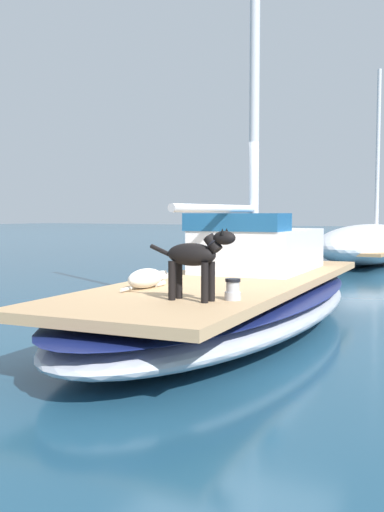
{
  "coord_description": "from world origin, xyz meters",
  "views": [
    {
      "loc": [
        3.43,
        -6.9,
        1.5
      ],
      "look_at": [
        0.0,
        -1.0,
        1.01
      ],
      "focal_mm": 41.91,
      "sensor_mm": 36.0,
      "label": 1
    }
  ],
  "objects_px": {
    "sailboat_main": "(231,303)",
    "dog_white": "(147,278)",
    "dog_black": "(196,257)",
    "deck_winch": "(233,290)",
    "moored_boat_far_astern": "(370,243)"
  },
  "relations": [
    {
      "from": "moored_boat_far_astern",
      "to": "sailboat_main",
      "type": "bearing_deg",
      "value": -85.48
    },
    {
      "from": "dog_black",
      "to": "dog_white",
      "type": "height_order",
      "value": "dog_black"
    },
    {
      "from": "dog_black",
      "to": "deck_winch",
      "type": "xyz_separation_m",
      "value": [
        0.28,
        0.23,
        -0.32
      ]
    },
    {
      "from": "sailboat_main",
      "to": "moored_boat_far_astern",
      "type": "xyz_separation_m",
      "value": [
        -0.87,
        11.06,
        0.27
      ]
    },
    {
      "from": "sailboat_main",
      "to": "dog_white",
      "type": "relative_size",
      "value": 7.81
    },
    {
      "from": "dog_black",
      "to": "deck_winch",
      "type": "distance_m",
      "value": 0.49
    },
    {
      "from": "sailboat_main",
      "to": "dog_white",
      "type": "height_order",
      "value": "dog_white"
    },
    {
      "from": "sailboat_main",
      "to": "dog_black",
      "type": "height_order",
      "value": "dog_black"
    },
    {
      "from": "sailboat_main",
      "to": "dog_white",
      "type": "distance_m",
      "value": 1.48
    },
    {
      "from": "sailboat_main",
      "to": "moored_boat_far_astern",
      "type": "distance_m",
      "value": 11.09
    },
    {
      "from": "sailboat_main",
      "to": "deck_winch",
      "type": "distance_m",
      "value": 2.0
    },
    {
      "from": "sailboat_main",
      "to": "moored_boat_far_astern",
      "type": "height_order",
      "value": "moored_boat_far_astern"
    },
    {
      "from": "dog_white",
      "to": "deck_winch",
      "type": "xyz_separation_m",
      "value": [
        1.26,
        -0.38,
        -0.01
      ]
    },
    {
      "from": "sailboat_main",
      "to": "dog_black",
      "type": "xyz_separation_m",
      "value": [
        0.61,
        -1.98,
        0.75
      ]
    },
    {
      "from": "dog_white",
      "to": "moored_boat_far_astern",
      "type": "xyz_separation_m",
      "value": [
        -0.5,
        12.42,
        -0.16
      ]
    }
  ]
}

